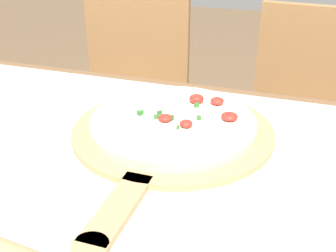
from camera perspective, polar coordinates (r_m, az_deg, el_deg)
The scene contains 6 objects.
dining_table at distance 0.81m, azimuth -5.85°, elevation -11.57°, with size 1.42×0.80×0.75m.
towel_cloth at distance 0.74m, azimuth -6.26°, elevation -4.73°, with size 1.34×0.72×0.00m.
pizza_peel at distance 0.81m, azimuth 0.29°, elevation -1.13°, with size 0.39×0.56×0.01m.
pizza at distance 0.81m, azimuth 0.74°, elevation 0.61°, with size 0.32×0.32×0.04m.
chair_left at distance 1.56m, azimuth -4.80°, elevation 3.17°, with size 0.44×0.44×0.88m.
chair_right at distance 1.45m, azimuth 17.86°, elevation -0.07°, with size 0.43×0.43×0.88m.
Camera 1 is at (0.28, -0.57, 1.14)m, focal length 45.00 mm.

